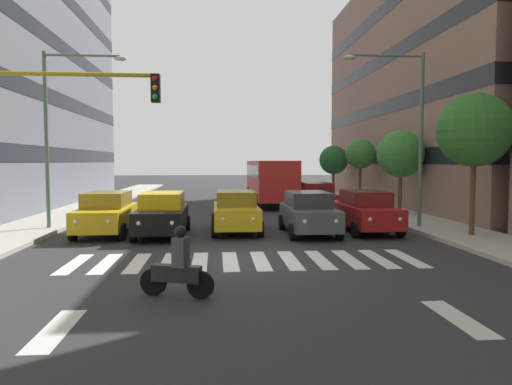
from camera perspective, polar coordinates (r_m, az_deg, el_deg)
name	(u,v)px	position (r m, az deg, el deg)	size (l,w,h in m)	color
ground_plane	(245,261)	(14.26, -1.28, -8.22)	(180.00, 180.00, 0.00)	#2D2D30
building_left_block_0	(446,86)	(36.04, 21.82, 11.76)	(9.39, 27.02, 16.30)	#846656
crosswalk_markings	(245,261)	(14.26, -1.28, -8.20)	(10.35, 2.80, 0.01)	silver
lane_arrow_0	(458,318)	(10.01, 23.09, -13.69)	(0.50, 2.20, 0.01)	silver
lane_arrow_1	(56,330)	(9.35, -22.88, -14.93)	(0.50, 2.20, 0.01)	silver
car_0	(366,211)	(20.45, 13.09, -2.16)	(2.02, 4.44, 1.72)	maroon
car_1	(309,212)	(19.42, 6.33, -2.40)	(2.02, 4.44, 1.72)	#474C51
car_2	(236,211)	(19.94, -2.45, -2.22)	(2.02, 4.44, 1.72)	gold
car_3	(162,214)	(19.22, -11.18, -2.51)	(2.02, 4.44, 1.72)	black
car_4	(106,213)	(20.10, -17.51, -2.34)	(2.02, 4.44, 1.72)	gold
car_row2_0	(317,197)	(28.03, 7.32, -0.53)	(2.02, 4.44, 1.72)	maroon
bus_behind_traffic	(270,177)	(32.95, 1.69, 1.83)	(2.78, 10.50, 3.00)	red
motorcycle_with_rider	(178,268)	(10.56, -9.36, -8.92)	(1.64, 0.63, 1.57)	black
traffic_light_gantry	(39,133)	(14.15, -24.58, 6.53)	(4.68, 0.36, 5.50)	#AD991E
street_lamp_left	(408,120)	(21.55, 17.79, 8.31)	(3.54, 0.28, 7.42)	#4C6B56
street_lamp_right	(60,120)	(21.81, -22.46, 8.08)	(3.45, 0.28, 7.39)	#4C6B56
street_tree_0	(474,130)	(19.95, 24.75, 6.78)	(2.79, 2.79, 5.39)	#513823
street_tree_1	(401,154)	(26.86, 16.97, 4.43)	(2.55, 2.55, 4.49)	#513823
street_tree_2	(360,154)	(33.24, 12.43, 4.52)	(2.07, 2.07, 4.37)	#513823
street_tree_3	(334,160)	(39.33, 9.30, 3.86)	(2.33, 2.33, 4.10)	#513823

